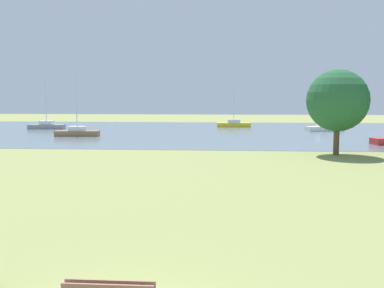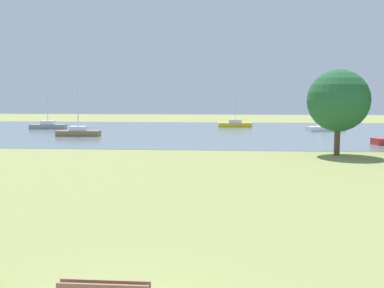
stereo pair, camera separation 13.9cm
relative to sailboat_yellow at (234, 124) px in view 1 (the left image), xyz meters
name	(u,v)px [view 1 (the left image)]	position (x,y,z in m)	size (l,w,h in m)	color
ground_plane	(193,165)	(-3.07, -36.86, -0.44)	(160.00, 160.00, 0.00)	#8C9351
water_surface	(210,132)	(-3.07, -8.86, -0.43)	(140.00, 40.00, 0.02)	slate
sailboat_yellow	(234,124)	(0.00, 0.00, 0.00)	(4.88, 1.79, 5.16)	yellow
sailboat_brown	(77,132)	(-17.59, -16.50, 0.01)	(4.89, 1.81, 6.55)	brown
sailboat_gray	(47,126)	(-25.31, -5.87, 0.01)	(4.85, 1.66, 6.07)	gray
sailboat_white	(324,128)	(11.42, -6.97, 0.03)	(5.03, 2.84, 7.90)	white
tree_west_far	(338,101)	(7.47, -31.01, 3.72)	(4.71, 4.71, 6.53)	brown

